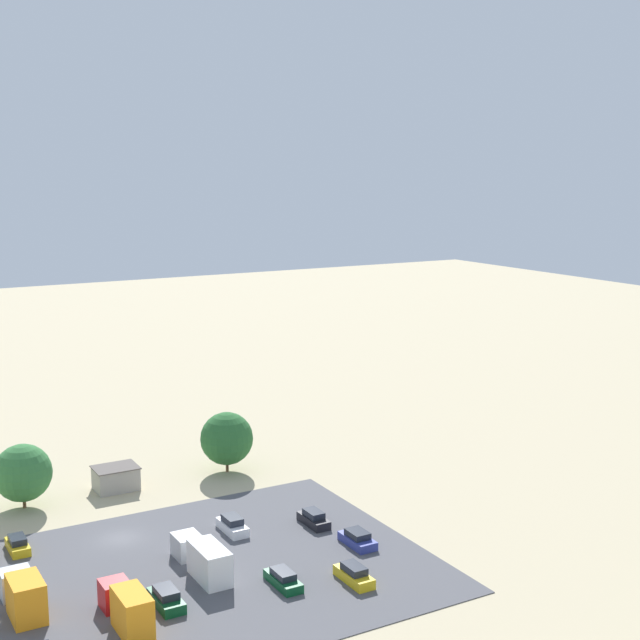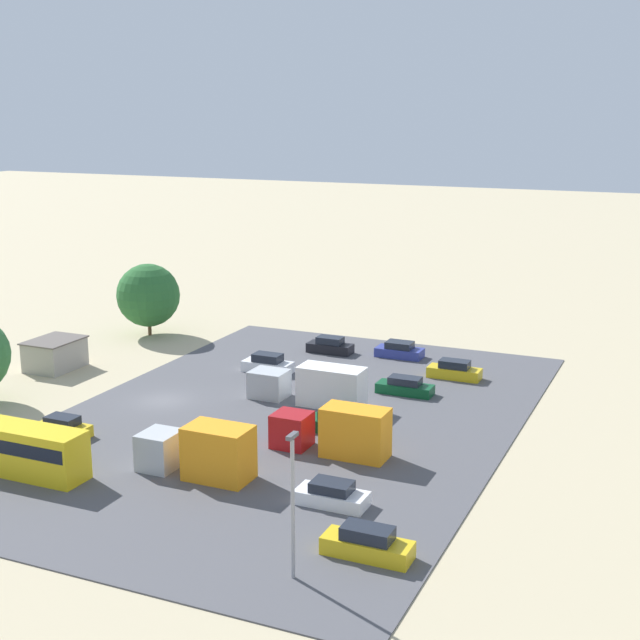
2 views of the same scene
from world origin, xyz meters
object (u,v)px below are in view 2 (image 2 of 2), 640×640
(parked_car_1, at_px, (332,495))
(parked_car_4, at_px, (399,351))
(parked_truck_0, at_px, (337,432))
(parked_car_2, at_px, (454,371))
(parked_car_5, at_px, (330,346))
(parked_truck_2, at_px, (202,452))
(parked_car_8, at_px, (367,544))
(parked_car_7, at_px, (268,364))
(bus, at_px, (14,447))
(parked_car_6, at_px, (63,428))
(parked_truck_1, at_px, (314,386))
(parked_car_0, at_px, (338,423))
(shed_building, at_px, (55,354))
(parked_car_3, at_px, (405,387))

(parked_car_1, bearing_deg, parked_car_4, -168.13)
(parked_car_1, bearing_deg, parked_truck_0, -159.38)
(parked_car_2, distance_m, parked_car_5, 13.34)
(parked_car_2, relative_size, parked_truck_2, 0.60)
(parked_car_8, bearing_deg, parked_car_7, 35.87)
(parked_car_1, distance_m, parked_car_5, 33.12)
(parked_truck_2, bearing_deg, bus, 111.02)
(parked_car_1, distance_m, parked_truck_2, 9.20)
(parked_car_6, xyz_separation_m, parked_truck_1, (-13.67, 13.26, 0.82))
(parked_car_6, height_order, parked_truck_0, parked_truck_0)
(bus, distance_m, parked_car_1, 20.64)
(parked_car_7, bearing_deg, parked_truck_2, -163.34)
(parked_car_0, height_order, parked_truck_0, parked_truck_0)
(shed_building, distance_m, parked_car_2, 35.21)
(bus, xyz_separation_m, parked_car_6, (-6.30, -1.47, -1.09))
(parked_car_0, bearing_deg, parked_truck_0, 21.36)
(parked_car_8, bearing_deg, parked_car_1, 39.70)
(bus, relative_size, parked_car_8, 2.13)
(parked_car_4, height_order, parked_car_7, parked_car_7)
(shed_building, height_order, parked_car_3, shed_building)
(shed_building, height_order, parked_car_2, shed_building)
(parked_car_4, xyz_separation_m, parked_car_5, (1.26, -6.49, 0.03))
(parked_car_5, xyz_separation_m, parked_truck_0, (23.02, 10.36, 0.90))
(shed_building, bearing_deg, parked_car_0, 80.94)
(parked_car_7, bearing_deg, parked_car_5, -17.40)
(parked_car_3, bearing_deg, parked_car_6, 134.68)
(parked_truck_0, height_order, parked_truck_1, parked_truck_0)
(parked_car_3, distance_m, parked_car_5, 13.77)
(parked_car_2, xyz_separation_m, parked_truck_0, (19.84, -2.59, 0.88))
(shed_building, distance_m, parked_car_7, 19.02)
(parked_car_2, bearing_deg, parked_truck_2, -18.55)
(parked_car_2, distance_m, parked_car_6, 32.73)
(parked_car_1, height_order, parked_car_3, parked_car_1)
(shed_building, xyz_separation_m, parked_car_2, (-11.37, 33.32, -0.62))
(parked_car_7, bearing_deg, parked_car_3, -94.18)
(parked_car_1, distance_m, parked_car_4, 32.35)
(parked_car_7, relative_size, parked_truck_1, 0.47)
(shed_building, relative_size, parked_car_6, 1.24)
(bus, distance_m, parked_car_6, 6.56)
(parked_car_5, bearing_deg, parked_truck_1, -161.79)
(parked_car_8, distance_m, parked_truck_0, 14.13)
(parked_car_6, bearing_deg, parked_car_2, -41.19)
(parked_car_7, bearing_deg, parked_car_8, -144.13)
(parked_car_8, height_order, parked_truck_1, parked_truck_1)
(parked_car_4, bearing_deg, parked_truck_1, 173.21)
(parked_car_1, bearing_deg, parked_car_5, -156.63)
(parked_truck_0, bearing_deg, parked_car_4, 9.07)
(parked_car_4, height_order, parked_car_8, parked_car_8)
(parked_car_1, relative_size, parked_car_8, 0.90)
(bus, relative_size, parked_car_7, 2.27)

